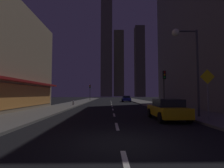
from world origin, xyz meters
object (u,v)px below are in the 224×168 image
Objects in this scene: car_parked_far at (126,99)px; traffic_light_near_right at (164,81)px; traffic_light_far_left at (90,89)px; street_lamp_right at (186,51)px; car_parked_near at (167,109)px; fire_hydrant_far_left at (73,103)px; pedestrian_crossing_sign at (208,90)px.

car_parked_far is 1.01× the size of traffic_light_near_right.
traffic_light_far_left is (-11.00, 26.78, 0.00)m from traffic_light_near_right.
traffic_light_near_right is 5.94m from street_lamp_right.
street_lamp_right is at bearing 22.36° from car_parked_near.
street_lamp_right is (10.88, -32.41, 1.87)m from traffic_light_far_left.
traffic_light_near_right and traffic_light_far_left have the same top height.
traffic_light_near_right is (1.90, 6.36, 2.45)m from car_parked_near.
car_parked_far is at bearing 90.00° from car_parked_near.
traffic_light_far_left is 34.24m from street_lamp_right.
street_lamp_right reaches higher than fire_hydrant_far_left.
traffic_light_far_left is at bearing 105.35° from car_parked_near.
traffic_light_far_left is 0.64× the size of street_lamp_right.
fire_hydrant_far_left is at bearing 125.99° from pedestrian_crossing_sign.
traffic_light_near_right is at bearing -67.67° from traffic_light_far_left.
street_lamp_right is (11.28, -13.60, 4.61)m from fire_hydrant_far_left.
car_parked_near is 2.81m from pedestrian_crossing_sign.
traffic_light_far_left is (0.40, 18.82, 2.74)m from fire_hydrant_far_left.
car_parked_near is 7.08m from traffic_light_near_right.
fire_hydrant_far_left is at bearing 129.68° from street_lamp_right.
pedestrian_crossing_sign reaches higher than car_parked_near.
fire_hydrant_far_left is 19.02m from traffic_light_far_left.
traffic_light_far_left is 1.33× the size of pedestrian_crossing_sign.
car_parked_near is 4.73m from street_lamp_right.
traffic_light_near_right is at bearing 90.73° from pedestrian_crossing_sign.
car_parked_far is (0.00, 28.30, 0.00)m from car_parked_near.
fire_hydrant_far_left is at bearing -124.22° from car_parked_far.
fire_hydrant_far_left is 0.16× the size of traffic_light_near_right.
car_parked_far reaches higher than fire_hydrant_far_left.
car_parked_near is 1.34× the size of pedestrian_crossing_sign.
car_parked_near is 17.20m from fire_hydrant_far_left.
traffic_light_near_right is at bearing -85.05° from car_parked_far.
street_lamp_right reaches higher than car_parked_near.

